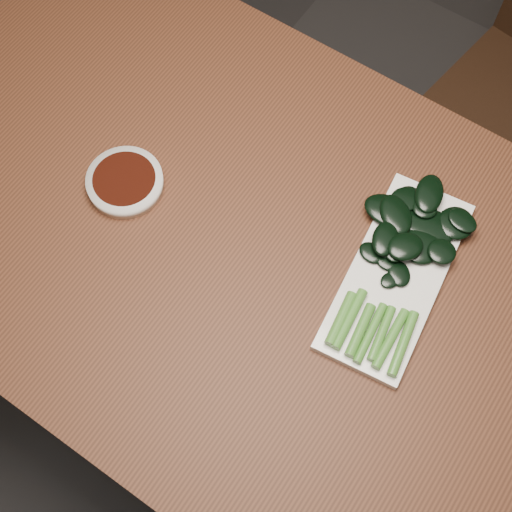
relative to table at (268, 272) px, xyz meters
The scene contains 5 objects.
ground 0.68m from the table, ahead, with size 6.00×6.00×0.00m, color #2A2828.
table is the anchor object (origin of this frame).
sauce_bowl 0.27m from the table, behind, with size 0.12×0.12×0.03m.
serving_plate 0.21m from the table, 22.83° to the left, with size 0.17×0.34×0.01m.
gai_lan 0.23m from the table, 33.88° to the left, with size 0.18×0.33×0.03m.
Camera 1 is at (0.24, -0.39, 1.76)m, focal length 50.00 mm.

